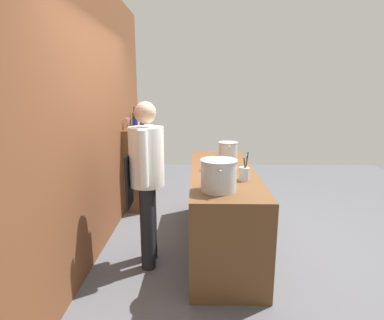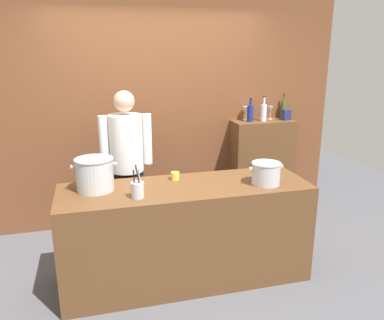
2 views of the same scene
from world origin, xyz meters
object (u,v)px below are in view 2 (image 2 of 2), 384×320
(chef, at_px, (127,159))
(stockpot_large, at_px, (95,174))
(utensil_crock, at_px, (138,190))
(butter_jar, at_px, (175,176))
(stockpot_small, at_px, (266,173))
(wine_bottle_cobalt, at_px, (250,113))
(wine_bottle_olive, at_px, (283,109))
(wine_glass_wide, at_px, (246,111))
(wine_bottle_clear, at_px, (264,112))
(spice_tin_navy, at_px, (286,115))
(wine_glass_short, at_px, (270,110))

(chef, height_order, stockpot_large, chef)
(utensil_crock, bearing_deg, butter_jar, 43.38)
(stockpot_small, height_order, wine_bottle_cobalt, wine_bottle_cobalt)
(wine_bottle_olive, relative_size, wine_glass_wide, 1.77)
(utensil_crock, height_order, wine_bottle_cobalt, wine_bottle_cobalt)
(stockpot_large, height_order, wine_bottle_clear, wine_bottle_clear)
(stockpot_small, bearing_deg, chef, 141.18)
(stockpot_small, distance_m, spice_tin_navy, 1.59)
(butter_jar, bearing_deg, stockpot_large, -172.26)
(wine_glass_wide, bearing_deg, butter_jar, -136.05)
(utensil_crock, relative_size, wine_bottle_clear, 0.95)
(stockpot_large, height_order, stockpot_small, stockpot_large)
(wine_bottle_cobalt, height_order, wine_glass_short, wine_bottle_cobalt)
(chef, bearing_deg, utensil_crock, 87.99)
(stockpot_large, distance_m, wine_bottle_clear, 2.32)
(chef, height_order, wine_glass_short, chef)
(utensil_crock, distance_m, wine_bottle_olive, 2.52)
(butter_jar, distance_m, wine_glass_wide, 1.61)
(stockpot_small, relative_size, wine_bottle_clear, 1.06)
(utensil_crock, height_order, wine_bottle_olive, wine_bottle_olive)
(utensil_crock, bearing_deg, chef, 89.55)
(stockpot_small, relative_size, wine_bottle_olive, 1.06)
(stockpot_small, height_order, wine_bottle_olive, wine_bottle_olive)
(chef, relative_size, butter_jar, 21.26)
(chef, height_order, wine_bottle_olive, chef)
(wine_glass_wide, bearing_deg, spice_tin_navy, -12.00)
(stockpot_small, relative_size, wine_glass_short, 1.96)
(wine_bottle_cobalt, xyz_separation_m, spice_tin_navy, (0.47, -0.01, -0.04))
(utensil_crock, distance_m, wine_glass_wide, 2.13)
(wine_bottle_cobalt, height_order, spice_tin_navy, wine_bottle_cobalt)
(stockpot_large, height_order, wine_bottle_olive, wine_bottle_olive)
(wine_bottle_olive, height_order, wine_glass_short, wine_bottle_olive)
(chef, height_order, wine_bottle_cobalt, chef)
(stockpot_large, distance_m, wine_bottle_olive, 2.64)
(butter_jar, xyz_separation_m, wine_bottle_cobalt, (1.14, 0.99, 0.38))
(stockpot_small, bearing_deg, wine_bottle_clear, 66.61)
(wine_bottle_olive, bearing_deg, stockpot_large, -152.99)
(wine_bottle_clear, distance_m, wine_glass_short, 0.15)
(butter_jar, distance_m, spice_tin_navy, 1.92)
(chef, xyz_separation_m, wine_bottle_olive, (2.01, 0.51, 0.36))
(stockpot_small, bearing_deg, stockpot_large, 171.31)
(stockpot_large, xyz_separation_m, wine_bottle_clear, (2.03, 1.09, 0.28))
(stockpot_large, relative_size, wine_bottle_cobalt, 1.36)
(butter_jar, bearing_deg, utensil_crock, -136.62)
(wine_bottle_clear, height_order, wine_glass_short, wine_bottle_clear)
(wine_bottle_clear, bearing_deg, stockpot_small, -113.39)
(utensil_crock, relative_size, wine_glass_short, 1.75)
(wine_glass_wide, distance_m, spice_tin_navy, 0.50)
(butter_jar, height_order, wine_glass_short, wine_glass_short)
(wine_bottle_olive, xyz_separation_m, wine_bottle_cobalt, (-0.49, -0.11, -0.01))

